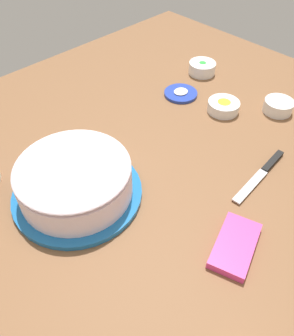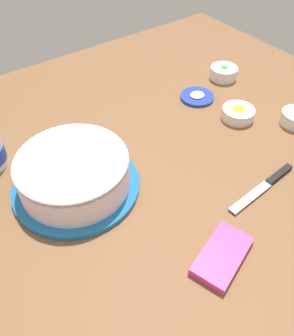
{
  "view_description": "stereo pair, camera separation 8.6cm",
  "coord_description": "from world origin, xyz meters",
  "px_view_note": "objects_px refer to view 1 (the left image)",
  "views": [
    {
      "loc": [
        0.51,
        0.39,
        0.65
      ],
      "look_at": [
        0.09,
        -0.04,
        0.04
      ],
      "focal_mm": 36.39,
      "sensor_mm": 36.0,
      "label": 1
    },
    {
      "loc": [
        0.44,
        0.45,
        0.65
      ],
      "look_at": [
        0.09,
        -0.04,
        0.04
      ],
      "focal_mm": 36.39,
      "sensor_mm": 36.0,
      "label": 2
    }
  ],
  "objects_px": {
    "frosted_cake": "(75,180)",
    "sprinkle_bowl_yellow": "(223,106)",
    "sprinkle_bowl_rainbow": "(278,106)",
    "sprinkle_bowl_green": "(202,67)",
    "spreading_knife": "(264,171)",
    "frosting_tub_lid": "(181,93)",
    "candy_box_lower": "(235,245)"
  },
  "relations": [
    {
      "from": "frosted_cake",
      "to": "spreading_knife",
      "type": "relative_size",
      "value": 1.34
    },
    {
      "from": "frosted_cake",
      "to": "sprinkle_bowl_yellow",
      "type": "relative_size",
      "value": 3.19
    },
    {
      "from": "frosted_cake",
      "to": "frosting_tub_lid",
      "type": "height_order",
      "value": "frosted_cake"
    },
    {
      "from": "frosting_tub_lid",
      "to": "spreading_knife",
      "type": "height_order",
      "value": "frosting_tub_lid"
    },
    {
      "from": "sprinkle_bowl_rainbow",
      "to": "sprinkle_bowl_green",
      "type": "height_order",
      "value": "sprinkle_bowl_green"
    },
    {
      "from": "frosting_tub_lid",
      "to": "sprinkle_bowl_yellow",
      "type": "bearing_deg",
      "value": 100.21
    },
    {
      "from": "sprinkle_bowl_green",
      "to": "sprinkle_bowl_yellow",
      "type": "height_order",
      "value": "sprinkle_bowl_green"
    },
    {
      "from": "sprinkle_bowl_rainbow",
      "to": "candy_box_lower",
      "type": "bearing_deg",
      "value": 21.49
    },
    {
      "from": "sprinkle_bowl_rainbow",
      "to": "sprinkle_bowl_green",
      "type": "distance_m",
      "value": 0.32
    },
    {
      "from": "frosting_tub_lid",
      "to": "candy_box_lower",
      "type": "distance_m",
      "value": 0.6
    },
    {
      "from": "spreading_knife",
      "to": "candy_box_lower",
      "type": "height_order",
      "value": "candy_box_lower"
    },
    {
      "from": "sprinkle_bowl_yellow",
      "to": "sprinkle_bowl_green",
      "type": "bearing_deg",
      "value": -124.21
    },
    {
      "from": "sprinkle_bowl_green",
      "to": "spreading_knife",
      "type": "bearing_deg",
      "value": 57.57
    },
    {
      "from": "frosted_cake",
      "to": "sprinkle_bowl_green",
      "type": "distance_m",
      "value": 0.69
    },
    {
      "from": "sprinkle_bowl_rainbow",
      "to": "frosted_cake",
      "type": "bearing_deg",
      "value": -13.46
    },
    {
      "from": "spreading_knife",
      "to": "frosted_cake",
      "type": "bearing_deg",
      "value": -35.15
    },
    {
      "from": "sprinkle_bowl_rainbow",
      "to": "candy_box_lower",
      "type": "xyz_separation_m",
      "value": [
        0.51,
        0.2,
        -0.01
      ]
    },
    {
      "from": "frosting_tub_lid",
      "to": "sprinkle_bowl_rainbow",
      "type": "xyz_separation_m",
      "value": [
        -0.15,
        0.28,
        0.01
      ]
    },
    {
      "from": "frosted_cake",
      "to": "sprinkle_bowl_yellow",
      "type": "xyz_separation_m",
      "value": [
        -0.54,
        0.04,
        -0.03
      ]
    },
    {
      "from": "spreading_knife",
      "to": "sprinkle_bowl_green",
      "type": "bearing_deg",
      "value": -122.43
    },
    {
      "from": "sprinkle_bowl_yellow",
      "to": "sprinkle_bowl_rainbow",
      "type": "bearing_deg",
      "value": 135.14
    },
    {
      "from": "spreading_knife",
      "to": "sprinkle_bowl_green",
      "type": "height_order",
      "value": "sprinkle_bowl_green"
    },
    {
      "from": "spreading_knife",
      "to": "sprinkle_bowl_rainbow",
      "type": "relative_size",
      "value": 2.6
    },
    {
      "from": "sprinkle_bowl_yellow",
      "to": "spreading_knife",
      "type": "bearing_deg",
      "value": 59.07
    },
    {
      "from": "frosted_cake",
      "to": "spreading_knife",
      "type": "distance_m",
      "value": 0.49
    },
    {
      "from": "spreading_knife",
      "to": "sprinkle_bowl_yellow",
      "type": "bearing_deg",
      "value": -120.93
    },
    {
      "from": "spreading_knife",
      "to": "sprinkle_bowl_yellow",
      "type": "relative_size",
      "value": 2.37
    },
    {
      "from": "frosted_cake",
      "to": "sprinkle_bowl_yellow",
      "type": "bearing_deg",
      "value": 176.1
    },
    {
      "from": "sprinkle_bowl_rainbow",
      "to": "sprinkle_bowl_yellow",
      "type": "height_order",
      "value": "sprinkle_bowl_rainbow"
    },
    {
      "from": "frosting_tub_lid",
      "to": "spreading_knife",
      "type": "distance_m",
      "value": 0.41
    },
    {
      "from": "frosted_cake",
      "to": "frosting_tub_lid",
      "type": "distance_m",
      "value": 0.53
    },
    {
      "from": "spreading_knife",
      "to": "sprinkle_bowl_green",
      "type": "xyz_separation_m",
      "value": [
        -0.28,
        -0.44,
        0.02
      ]
    }
  ]
}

